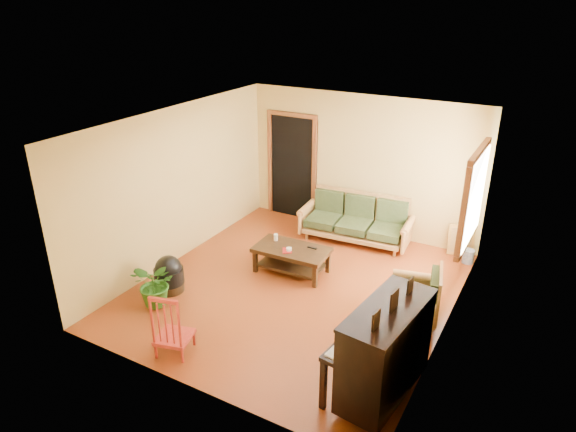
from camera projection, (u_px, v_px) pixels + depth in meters
The scene contains 16 objects.
floor at pixel (296, 288), 7.97m from camera, with size 5.00×5.00×0.00m, color #60230C.
doorway at pixel (292, 168), 10.19m from camera, with size 1.08×0.16×2.05m, color black.
window at pixel (474, 198), 7.42m from camera, with size 0.12×1.36×1.46m, color white.
sofa at pixel (355, 220), 9.34m from camera, with size 2.00×0.84×0.86m, color #9D6C39.
coffee_table at pixel (292, 260), 8.36m from camera, with size 1.20×0.65×0.44m, color black.
armchair at pixel (413, 295), 7.04m from camera, with size 0.79×0.83×0.83m, color #9D6C39.
piano at pixel (385, 353), 5.64m from camera, with size 0.78×1.33×1.17m, color black.
footstool at pixel (169, 278), 7.84m from camera, with size 0.45×0.45×0.43m, color black.
red_chair at pixel (173, 322), 6.41m from camera, with size 0.42×0.46×0.89m, color maroon.
leaning_frame at pixel (461, 240), 8.88m from camera, with size 0.44×0.10×0.58m, color gold.
ceramic_crock at pixel (468, 256), 8.69m from camera, with size 0.19×0.19×0.24m, color #325297.
potted_plant at pixel (156, 284), 7.41m from camera, with size 0.64×0.55×0.71m, color #285F1B.
book at pixel (283, 251), 8.17m from camera, with size 0.15×0.20×0.02m, color #9F1715.
candle at pixel (276, 237), 8.51m from camera, with size 0.07×0.07×0.12m, color white.
glass_jar at pixel (289, 250), 8.16m from camera, with size 0.09×0.09×0.06m, color white.
remote at pixel (312, 248), 8.27m from camera, with size 0.16×0.04×0.02m, color black.
Camera 1 is at (3.24, -6.03, 4.23)m, focal length 32.00 mm.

